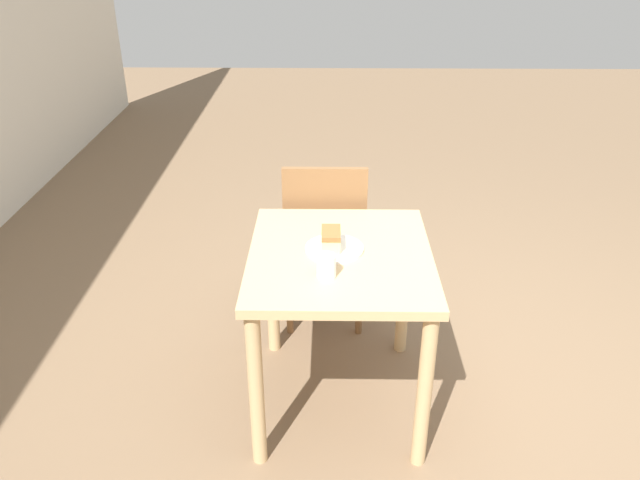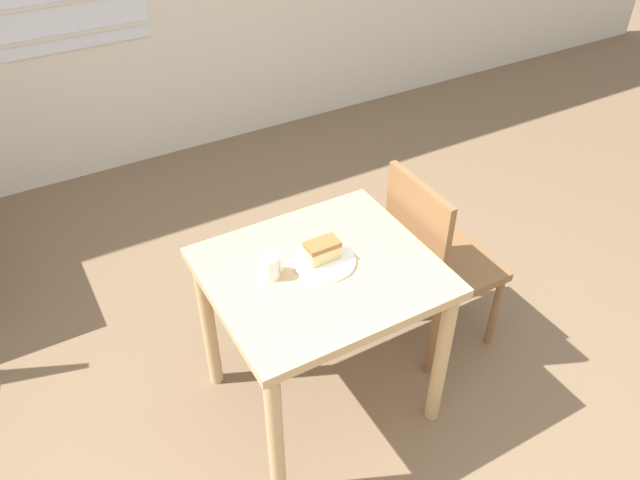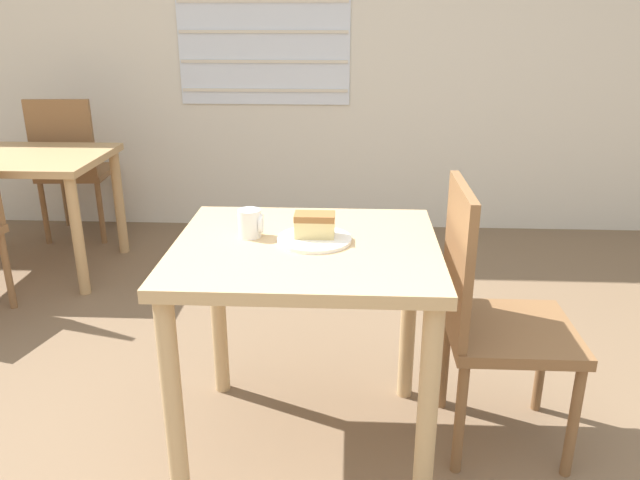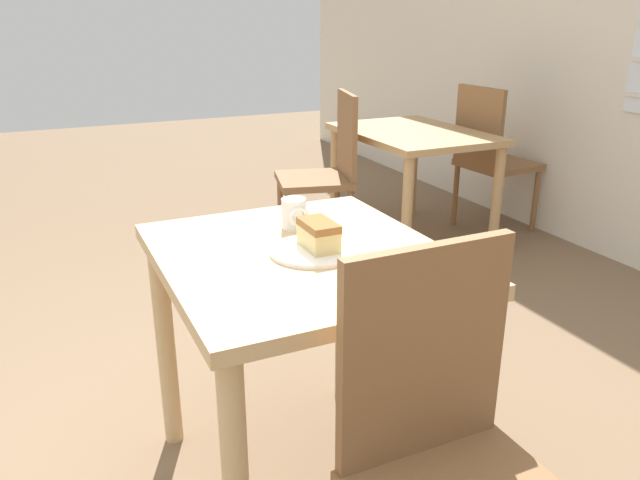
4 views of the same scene
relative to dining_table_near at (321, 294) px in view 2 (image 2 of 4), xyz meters
The scene contains 5 objects.
dining_table_near is the anchor object (origin of this frame).
chair_near_window 0.64m from the dining_table_near, ahead, with size 0.43×0.43×0.95m.
plate 0.14m from the dining_table_near, 43.44° to the left, with size 0.24×0.24×0.01m.
cake_slice 0.19m from the dining_table_near, 55.93° to the left, with size 0.13×0.08×0.08m.
coffee_mug 0.26m from the dining_table_near, 162.93° to the left, with size 0.08×0.07×0.09m.
Camera 2 is at (-0.83, -0.95, 2.32)m, focal length 35.00 mm.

